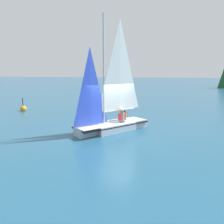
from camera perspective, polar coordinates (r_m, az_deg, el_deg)
name	(u,v)px	position (r m, az deg, el deg)	size (l,w,h in m)	color
ground_plane	(112,130)	(11.94, 0.00, -4.84)	(260.00, 260.00, 0.00)	#235675
sailboat_main	(112,114)	(11.74, 0.05, -0.50)	(3.67, 4.10, 5.96)	#B2BCCC
sailor_helm	(122,118)	(12.01, 2.60, -1.66)	(0.42, 0.43, 1.16)	black
sailor_crew	(123,116)	(12.60, 2.84, -1.09)	(0.42, 0.43, 1.16)	black
buoy_marker	(23,109)	(19.37, -22.18, 0.84)	(0.51, 0.51, 1.15)	orange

